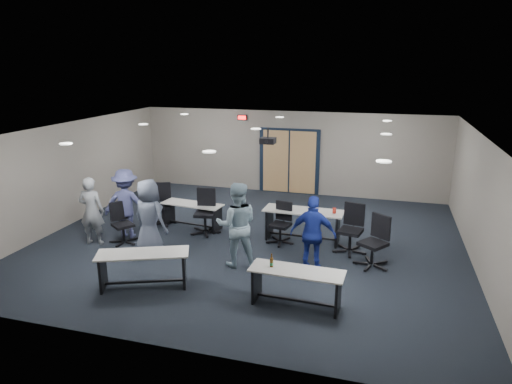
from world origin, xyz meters
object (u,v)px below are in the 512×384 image
(chair_back_c, at_px, (280,224))
(person_plaid, at_px, (149,218))
(chair_loose_right, at_px, (373,242))
(person_lightblue, at_px, (237,225))
(person_back, at_px, (126,204))
(table_front_right, at_px, (296,281))
(person_gray, at_px, (92,211))
(chair_back_a, at_px, (162,204))
(chair_back_b, at_px, (205,212))
(chair_loose_left, at_px, (123,223))
(table_back_left, at_px, (192,211))
(table_front_left, at_px, (143,263))
(table_back_right, at_px, (303,220))
(person_navy, at_px, (313,234))
(chair_back_d, at_px, (351,229))

(chair_back_c, xyz_separation_m, person_plaid, (-2.65, -1.47, 0.38))
(chair_loose_right, distance_m, person_lightblue, 2.89)
(person_back, bearing_deg, person_lightblue, 151.24)
(table_front_right, relative_size, person_gray, 1.03)
(person_gray, bearing_deg, chair_loose_right, 175.09)
(chair_back_a, distance_m, chair_back_b, 1.40)
(chair_loose_left, relative_size, person_gray, 0.61)
(table_back_left, distance_m, chair_loose_left, 1.86)
(table_front_right, relative_size, person_back, 0.98)
(person_plaid, height_order, person_back, person_plaid)
(table_front_left, bearing_deg, chair_back_c, 32.45)
(chair_back_c, bearing_deg, table_back_right, 43.75)
(table_back_left, bearing_deg, person_navy, -19.85)
(person_gray, bearing_deg, chair_loose_left, -171.21)
(table_front_right, distance_m, person_navy, 1.51)
(table_back_right, bearing_deg, chair_loose_left, -160.24)
(person_plaid, bearing_deg, person_back, -21.03)
(chair_back_a, bearing_deg, table_front_left, -92.84)
(person_gray, xyz_separation_m, person_back, (0.55, 0.62, 0.04))
(table_back_right, xyz_separation_m, person_lightblue, (-1.10, -1.78, 0.38))
(table_front_right, height_order, chair_back_d, chair_back_d)
(person_lightblue, bearing_deg, person_plaid, -17.96)
(table_back_left, xyz_separation_m, person_gray, (-1.84, -1.67, 0.37))
(table_back_left, height_order, chair_back_a, chair_back_a)
(chair_back_d, xyz_separation_m, chair_loose_right, (0.52, -0.62, -0.00))
(table_back_right, xyz_separation_m, person_plaid, (-3.14, -1.79, 0.34))
(table_front_left, bearing_deg, table_back_left, 74.89)
(table_back_left, distance_m, chair_loose_right, 4.77)
(chair_back_b, relative_size, person_gray, 0.69)
(chair_back_b, relative_size, chair_back_c, 1.15)
(table_back_right, xyz_separation_m, person_gray, (-4.78, -1.58, 0.29))
(person_lightblue, distance_m, person_back, 3.24)
(chair_back_a, bearing_deg, person_lightblue, -59.17)
(chair_back_d, bearing_deg, chair_back_c, -172.00)
(chair_back_a, height_order, chair_loose_right, chair_loose_right)
(table_front_right, xyz_separation_m, person_lightblue, (-1.53, 1.31, 0.45))
(chair_back_a, distance_m, person_lightblue, 3.35)
(person_lightblue, bearing_deg, person_back, -32.88)
(person_plaid, bearing_deg, person_navy, -160.99)
(chair_back_a, bearing_deg, person_gray, -143.50)
(table_back_right, height_order, chair_back_a, chair_back_a)
(table_back_left, bearing_deg, person_gray, -131.16)
(chair_loose_right, xyz_separation_m, person_navy, (-1.19, -0.57, 0.25))
(chair_back_d, bearing_deg, person_gray, -157.18)
(chair_loose_right, bearing_deg, table_front_left, -117.15)
(table_front_left, xyz_separation_m, chair_loose_right, (4.20, 2.16, 0.08))
(table_front_left, distance_m, chair_back_c, 3.53)
(chair_back_a, distance_m, person_navy, 4.67)
(table_back_right, bearing_deg, chair_back_a, 179.66)
(table_back_left, bearing_deg, table_back_right, 4.86)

